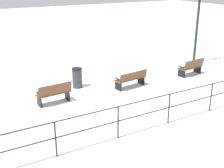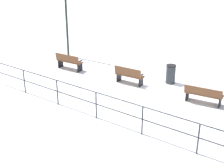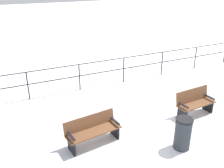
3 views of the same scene
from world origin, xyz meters
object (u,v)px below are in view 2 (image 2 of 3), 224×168
at_px(bench_second, 203,94).
at_px(lamppost_middle, 66,7).
at_px(trash_bin, 171,74).
at_px(bench_fourth, 69,61).
at_px(bench_third, 129,75).

distance_m(bench_second, lamppost_middle, 9.85).
bearing_deg(trash_bin, lamppost_middle, 88.03).
height_order(bench_fourth, trash_bin, trash_bin).
bearing_deg(trash_bin, bench_third, 129.13).
xyz_separation_m(bench_fourth, trash_bin, (1.53, -5.46, -0.01)).
height_order(bench_second, trash_bin, trash_bin).
height_order(bench_second, lamppost_middle, lamppost_middle).
distance_m(bench_second, bench_third, 3.84).
bearing_deg(bench_third, trash_bin, -54.92).
xyz_separation_m(bench_second, trash_bin, (1.30, 2.21, 0.04)).
height_order(bench_third, trash_bin, trash_bin).
bearing_deg(bench_third, bench_fourth, 89.04).
bearing_deg(bench_second, bench_fourth, 84.40).
relative_size(bench_third, bench_fourth, 0.93).
height_order(bench_third, lamppost_middle, lamppost_middle).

